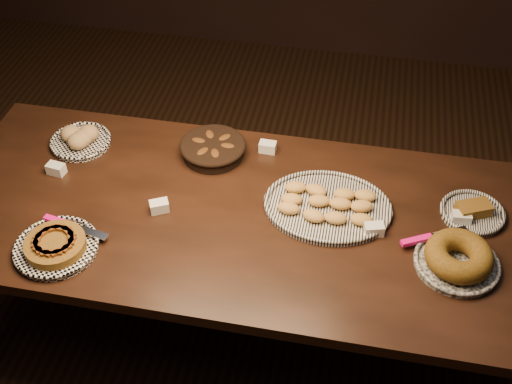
% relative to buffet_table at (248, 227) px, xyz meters
% --- Properties ---
extents(ground, '(5.00, 5.00, 0.00)m').
position_rel_buffet_table_xyz_m(ground, '(0.00, 0.00, -0.68)').
color(ground, black).
rests_on(ground, ground).
extents(buffet_table, '(2.40, 1.00, 0.75)m').
position_rel_buffet_table_xyz_m(buffet_table, '(0.00, 0.00, 0.00)').
color(buffet_table, black).
rests_on(buffet_table, ground).
extents(apple_tart_plate, '(0.32, 0.30, 0.06)m').
position_rel_buffet_table_xyz_m(apple_tart_plate, '(-0.63, -0.31, 0.10)').
color(apple_tart_plate, white).
rests_on(apple_tart_plate, buffet_table).
extents(madeleine_platter, '(0.49, 0.39, 0.05)m').
position_rel_buffet_table_xyz_m(madeleine_platter, '(0.29, 0.08, 0.09)').
color(madeleine_platter, black).
rests_on(madeleine_platter, buffet_table).
extents(bundt_cake_plate, '(0.36, 0.34, 0.09)m').
position_rel_buffet_table_xyz_m(bundt_cake_plate, '(0.77, -0.11, 0.11)').
color(bundt_cake_plate, black).
rests_on(bundt_cake_plate, buffet_table).
extents(croissant_basket, '(0.33, 0.33, 0.07)m').
position_rel_buffet_table_xyz_m(croissant_basket, '(-0.21, 0.31, 0.11)').
color(croissant_basket, black).
rests_on(croissant_basket, buffet_table).
extents(bread_roll_plate, '(0.26, 0.26, 0.08)m').
position_rel_buffet_table_xyz_m(bread_roll_plate, '(-0.78, 0.27, 0.11)').
color(bread_roll_plate, white).
rests_on(bread_roll_plate, buffet_table).
extents(loaf_plate, '(0.24, 0.24, 0.06)m').
position_rel_buffet_table_xyz_m(loaf_plate, '(0.83, 0.15, 0.09)').
color(loaf_plate, black).
rests_on(loaf_plate, buffet_table).
extents(tent_cards, '(1.67, 0.49, 0.04)m').
position_rel_buffet_table_xyz_m(tent_cards, '(0.03, 0.10, 0.10)').
color(tent_cards, white).
rests_on(tent_cards, buffet_table).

